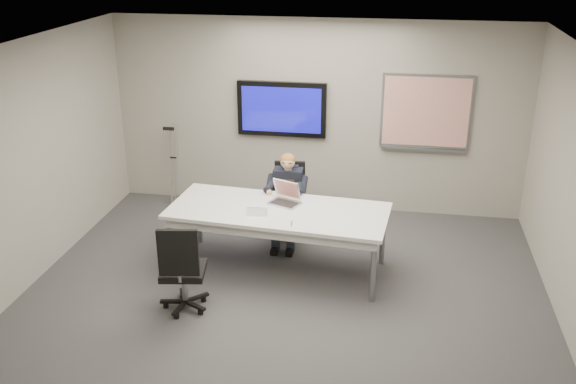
% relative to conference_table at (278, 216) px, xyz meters
% --- Properties ---
extents(floor, '(6.00, 6.00, 0.02)m').
position_rel_conference_table_xyz_m(floor, '(0.18, -0.95, -0.71)').
color(floor, '#3D3D3F').
rests_on(floor, ground).
extents(ceiling, '(6.00, 6.00, 0.02)m').
position_rel_conference_table_xyz_m(ceiling, '(0.18, -0.95, 2.09)').
color(ceiling, silver).
rests_on(ceiling, wall_back).
extents(wall_back, '(6.00, 0.02, 2.80)m').
position_rel_conference_table_xyz_m(wall_back, '(0.18, 2.05, 0.69)').
color(wall_back, '#9D9A8E').
rests_on(wall_back, ground).
extents(wall_front, '(6.00, 0.02, 2.80)m').
position_rel_conference_table_xyz_m(wall_front, '(0.18, -3.95, 0.69)').
color(wall_front, '#9D9A8E').
rests_on(wall_front, ground).
extents(wall_left, '(0.02, 6.00, 2.80)m').
position_rel_conference_table_xyz_m(wall_left, '(-2.82, -0.95, 0.69)').
color(wall_left, '#9D9A8E').
rests_on(wall_left, ground).
extents(conference_table, '(2.70, 1.30, 0.81)m').
position_rel_conference_table_xyz_m(conference_table, '(0.00, 0.00, 0.00)').
color(conference_table, white).
rests_on(conference_table, ground).
extents(tv_display, '(1.30, 0.09, 0.80)m').
position_rel_conference_table_xyz_m(tv_display, '(-0.32, 2.00, 0.79)').
color(tv_display, black).
rests_on(tv_display, wall_back).
extents(whiteboard, '(1.25, 0.08, 1.10)m').
position_rel_conference_table_xyz_m(whiteboard, '(1.73, 2.02, 0.82)').
color(whiteboard, gray).
rests_on(whiteboard, wall_back).
extents(office_chair_far, '(0.53, 0.53, 1.03)m').
position_rel_conference_table_xyz_m(office_chair_far, '(-0.03, 0.93, -0.39)').
color(office_chair_far, black).
rests_on(office_chair_far, ground).
extents(office_chair_near, '(0.58, 0.58, 1.06)m').
position_rel_conference_table_xyz_m(office_chair_near, '(-0.85, -1.10, -0.38)').
color(office_chair_near, black).
rests_on(office_chair_near, ground).
extents(seated_person, '(0.38, 0.66, 1.23)m').
position_rel_conference_table_xyz_m(seated_person, '(-0.03, 0.69, -0.22)').
color(seated_person, '#1F2533').
rests_on(seated_person, office_chair_far).
extents(crutch, '(0.37, 0.65, 1.32)m').
position_rel_conference_table_xyz_m(crutch, '(-1.95, 1.83, -0.08)').
color(crutch, '#AEB0B6').
rests_on(crutch, ground).
extents(laptop, '(0.43, 0.46, 0.26)m').
position_rel_conference_table_xyz_m(laptop, '(0.05, 0.23, 0.16)').
color(laptop, silver).
rests_on(laptop, conference_table).
extents(name_tent, '(0.24, 0.08, 0.09)m').
position_rel_conference_table_xyz_m(name_tent, '(-0.22, -0.20, 0.14)').
color(name_tent, white).
rests_on(name_tent, conference_table).
extents(pen, '(0.02, 0.13, 0.01)m').
position_rel_conference_table_xyz_m(pen, '(0.23, -0.38, 0.10)').
color(pen, black).
rests_on(pen, conference_table).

